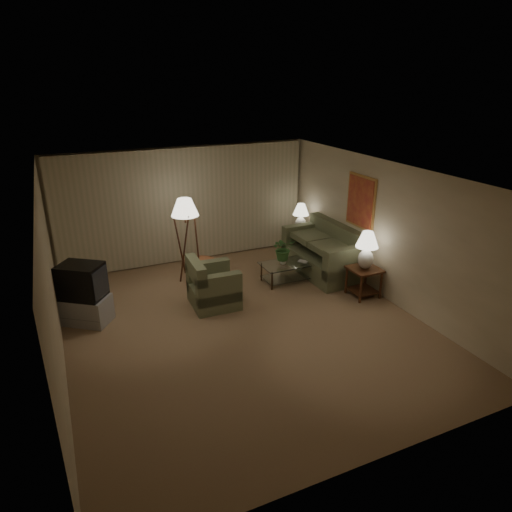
{
  "coord_description": "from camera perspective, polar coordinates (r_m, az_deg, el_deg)",
  "views": [
    {
      "loc": [
        -2.74,
        -6.62,
        4.18
      ],
      "look_at": [
        0.51,
        0.6,
        1.02
      ],
      "focal_mm": 32.0,
      "sensor_mm": 36.0,
      "label": 1
    }
  ],
  "objects": [
    {
      "name": "ground",
      "position": [
        8.3,
        -1.55,
        -8.53
      ],
      "size": [
        7.0,
        7.0,
        0.0
      ],
      "primitive_type": "plane",
      "color": "#86644A",
      "rests_on": "ground"
    },
    {
      "name": "room_shell",
      "position": [
        8.92,
        -5.3,
        5.82
      ],
      "size": [
        6.04,
        7.02,
        2.72
      ],
      "color": "beige",
      "rests_on": "ground"
    },
    {
      "name": "sofa",
      "position": [
        10.31,
        8.21,
        0.21
      ],
      "size": [
        2.01,
        1.05,
        0.88
      ],
      "rotation": [
        0.0,
        0.0,
        -1.55
      ],
      "color": "#6B714F",
      "rests_on": "ground"
    },
    {
      "name": "armchair",
      "position": [
        8.84,
        -5.32,
        -3.83
      ],
      "size": [
        0.97,
        0.93,
        0.76
      ],
      "rotation": [
        0.0,
        0.0,
        1.53
      ],
      "color": "#6B714F",
      "rests_on": "ground"
    },
    {
      "name": "side_table_near",
      "position": [
        9.38,
        13.34,
        -2.54
      ],
      "size": [
        0.58,
        0.58,
        0.6
      ],
      "color": "#3B1C10",
      "rests_on": "ground"
    },
    {
      "name": "side_table_far",
      "position": [
        11.39,
        5.51,
        2.25
      ],
      "size": [
        0.51,
        0.43,
        0.6
      ],
      "color": "#3B1C10",
      "rests_on": "ground"
    },
    {
      "name": "table_lamp_near",
      "position": [
        9.15,
        13.68,
        1.11
      ],
      "size": [
        0.45,
        0.45,
        0.77
      ],
      "color": "silver",
      "rests_on": "side_table_near"
    },
    {
      "name": "table_lamp_far",
      "position": [
        11.21,
        5.62,
        5.14
      ],
      "size": [
        0.39,
        0.39,
        0.68
      ],
      "color": "silver",
      "rests_on": "side_table_far"
    },
    {
      "name": "coffee_table",
      "position": [
        9.87,
        4.15,
        -1.62
      ],
      "size": [
        1.21,
        0.66,
        0.41
      ],
      "color": "silver",
      "rests_on": "ground"
    },
    {
      "name": "tv_cabinet",
      "position": [
        8.81,
        -20.49,
        -6.27
      ],
      "size": [
        1.33,
        1.31,
        0.5
      ],
      "primitive_type": "cube",
      "rotation": [
        0.0,
        0.0,
        -0.63
      ],
      "color": "#9F9FA2",
      "rests_on": "ground"
    },
    {
      "name": "crt_tv",
      "position": [
        8.57,
        -20.98,
        -2.94
      ],
      "size": [
        1.22,
        1.21,
        0.62
      ],
      "primitive_type": "cube",
      "rotation": [
        0.0,
        0.0,
        -0.63
      ],
      "color": "black",
      "rests_on": "tv_cabinet"
    },
    {
      "name": "floor_lamp",
      "position": [
        9.87,
        -8.69,
        2.3
      ],
      "size": [
        0.58,
        0.58,
        1.79
      ],
      "color": "#3B1C10",
      "rests_on": "ground"
    },
    {
      "name": "ottoman",
      "position": [
        10.02,
        -6.83,
        -1.74
      ],
      "size": [
        0.68,
        0.68,
        0.43
      ],
      "primitive_type": "cylinder",
      "rotation": [
        0.0,
        0.0,
        -0.06
      ],
      "color": "#985D33",
      "rests_on": "ground"
    },
    {
      "name": "vase",
      "position": [
        9.72,
        3.41,
        -0.61
      ],
      "size": [
        0.16,
        0.16,
        0.15
      ],
      "primitive_type": "imported",
      "rotation": [
        0.0,
        0.0,
        -0.12
      ],
      "color": "white",
      "rests_on": "coffee_table"
    },
    {
      "name": "flowers",
      "position": [
        9.6,
        3.45,
        1.24
      ],
      "size": [
        0.52,
        0.46,
        0.52
      ],
      "primitive_type": "imported",
      "rotation": [
        0.0,
        0.0,
        -0.14
      ],
      "color": "#3C7735",
      "rests_on": "vase"
    },
    {
      "name": "book",
      "position": [
        9.85,
        5.73,
        -0.81
      ],
      "size": [
        0.24,
        0.25,
        0.02
      ],
      "primitive_type": "imported",
      "rotation": [
        0.0,
        0.0,
        0.67
      ],
      "color": "olive",
      "rests_on": "coffee_table"
    }
  ]
}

